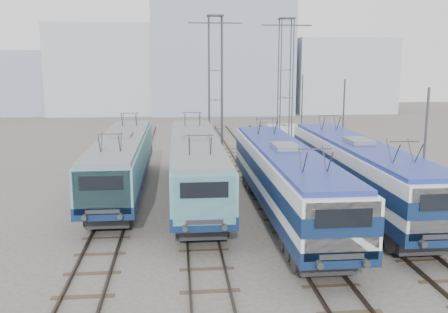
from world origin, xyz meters
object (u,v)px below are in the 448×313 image
(locomotive_center_left, at_px, (196,163))
(locomotive_far_right, at_px, (359,168))
(catenary_tower_west, at_px, (215,81))
(mast_rear, at_px, (302,112))
(catenary_tower_east, at_px, (285,80))
(mast_front, at_px, (424,160))
(mast_mid, at_px, (343,128))
(locomotive_far_left, at_px, (122,159))
(locomotive_center_right, at_px, (285,176))

(locomotive_center_left, relative_size, locomotive_far_right, 1.00)
(locomotive_far_right, relative_size, catenary_tower_west, 1.54)
(locomotive_center_left, xyz_separation_m, mast_rear, (10.85, 17.69, 1.20))
(catenary_tower_east, distance_m, mast_rear, 4.28)
(mast_front, distance_m, mast_mid, 12.00)
(locomotive_far_right, height_order, mast_rear, mast_rear)
(mast_mid, bearing_deg, locomotive_far_right, -102.52)
(catenary_tower_east, bearing_deg, mast_rear, 43.60)
(locomotive_far_right, relative_size, catenary_tower_east, 1.54)
(catenary_tower_west, bearing_deg, locomotive_far_left, -119.50)
(catenary_tower_east, relative_size, mast_rear, 1.71)
(locomotive_far_left, height_order, mast_mid, mast_mid)
(catenary_tower_east, bearing_deg, mast_mid, -78.14)
(catenary_tower_east, relative_size, mast_front, 1.71)
(catenary_tower_west, xyz_separation_m, mast_rear, (8.60, 4.00, -3.14))
(catenary_tower_west, relative_size, mast_rear, 1.71)
(locomotive_far_left, relative_size, catenary_tower_west, 1.49)
(locomotive_center_right, bearing_deg, locomotive_center_left, 136.99)
(locomotive_far_right, xyz_separation_m, catenary_tower_west, (-6.75, 16.33, 4.29))
(locomotive_center_left, distance_m, catenary_tower_east, 18.48)
(locomotive_center_left, relative_size, mast_mid, 2.65)
(locomotive_center_right, distance_m, catenary_tower_west, 18.53)
(locomotive_far_right, distance_m, mast_front, 4.27)
(locomotive_center_right, height_order, mast_mid, mast_mid)
(locomotive_center_right, distance_m, mast_mid, 11.81)
(catenary_tower_west, bearing_deg, mast_rear, 24.94)
(catenary_tower_east, bearing_deg, locomotive_center_right, -102.06)
(locomotive_center_right, bearing_deg, mast_rear, 73.82)
(locomotive_far_right, bearing_deg, locomotive_far_left, 161.95)
(mast_front, height_order, mast_rear, same)
(locomotive_center_left, bearing_deg, locomotive_far_left, 158.63)
(mast_mid, distance_m, mast_rear, 12.00)
(locomotive_far_left, bearing_deg, mast_front, -27.73)
(locomotive_far_left, distance_m, catenary_tower_east, 19.73)
(catenary_tower_west, height_order, catenary_tower_east, same)
(locomotive_center_left, height_order, locomotive_center_right, locomotive_center_left)
(mast_mid, xyz_separation_m, mast_rear, (0.00, 12.00, 0.00))
(catenary_tower_west, height_order, mast_front, catenary_tower_west)
(locomotive_center_right, xyz_separation_m, mast_front, (6.35, -2.11, 1.14))
(locomotive_far_right, bearing_deg, mast_mid, 77.48)
(catenary_tower_east, distance_m, mast_mid, 10.69)
(locomotive_center_left, xyz_separation_m, mast_front, (10.85, -6.31, 1.20))
(locomotive_far_right, xyz_separation_m, mast_front, (1.85, -3.67, 1.15))
(locomotive_center_left, height_order, locomotive_far_right, locomotive_center_left)
(locomotive_center_left, bearing_deg, locomotive_center_right, -43.01)
(locomotive_center_left, relative_size, catenary_tower_west, 1.54)
(locomotive_center_right, bearing_deg, catenary_tower_west, 97.17)
(locomotive_center_right, distance_m, locomotive_far_right, 4.76)
(locomotive_far_left, bearing_deg, mast_mid, 14.37)
(locomotive_far_left, bearing_deg, locomotive_center_right, -33.50)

